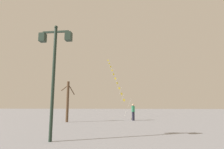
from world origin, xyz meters
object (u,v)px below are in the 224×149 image
at_px(kite_flyer, 133,112).
at_px(twin_lantern_lamp_post, 54,59).
at_px(kite_train, 116,80).
at_px(bare_tree, 68,100).

bearing_deg(kite_flyer, twin_lantern_lamp_post, 146.40).
height_order(kite_train, kite_flyer, kite_train).
bearing_deg(twin_lantern_lamp_post, bare_tree, 105.99).
xyz_separation_m(twin_lantern_lamp_post, bare_tree, (-2.73, 9.54, -1.56)).
bearing_deg(kite_train, bare_tree, -108.88).
distance_m(kite_flyer, bare_tree, 6.78).
height_order(kite_flyer, bare_tree, bare_tree).
height_order(twin_lantern_lamp_post, bare_tree, twin_lantern_lamp_post).
xyz_separation_m(twin_lantern_lamp_post, kite_train, (0.89, 20.12, 1.79)).
bearing_deg(kite_train, kite_flyer, -72.36).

